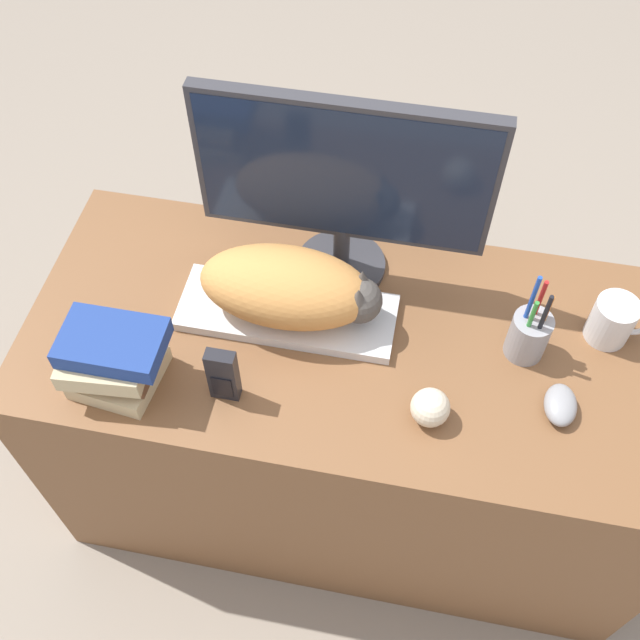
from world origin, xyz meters
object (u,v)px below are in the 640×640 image
object	(u,v)px
cat	(292,288)
coffee_mug	(613,321)
monitor	(344,181)
keyboard	(287,313)
computer_mouse	(560,405)
baseball	(430,408)
book_stack	(113,358)
phone	(223,375)
pen_cup	(529,334)

from	to	relation	value
cat	coffee_mug	world-z (taller)	cat
cat	monitor	bearing A→B (deg)	63.95
keyboard	monitor	xyz separation A→B (m)	(0.09, 0.15, 0.25)
monitor	computer_mouse	bearing A→B (deg)	-29.91
keyboard	baseball	size ratio (longest dim) A/B	6.01
baseball	book_stack	xyz separation A→B (m)	(-0.62, -0.03, 0.04)
coffee_mug	book_stack	distance (m)	1.01
monitor	book_stack	xyz separation A→B (m)	(-0.38, -0.37, -0.19)
keyboard	computer_mouse	xyz separation A→B (m)	(0.57, -0.12, 0.01)
cat	phone	xyz separation A→B (m)	(-0.09, -0.21, -0.03)
phone	monitor	bearing A→B (deg)	65.50
monitor	pen_cup	distance (m)	0.48
phone	coffee_mug	bearing A→B (deg)	21.19
cat	coffee_mug	xyz separation A→B (m)	(0.66, 0.08, -0.05)
pen_cup	phone	bearing A→B (deg)	-159.44
coffee_mug	book_stack	xyz separation A→B (m)	(-0.97, -0.30, 0.03)
baseball	monitor	bearing A→B (deg)	124.35
pen_cup	book_stack	xyz separation A→B (m)	(-0.80, -0.22, 0.02)
pen_cup	baseball	bearing A→B (deg)	-132.34
pen_cup	book_stack	size ratio (longest dim) A/B	1.12
cat	coffee_mug	size ratio (longest dim) A/B	3.05
cat	pen_cup	bearing A→B (deg)	0.65
keyboard	phone	world-z (taller)	phone
cat	phone	size ratio (longest dim) A/B	2.75
monitor	coffee_mug	bearing A→B (deg)	-7.40
keyboard	coffee_mug	bearing A→B (deg)	6.74
book_stack	phone	bearing A→B (deg)	1.97
coffee_mug	book_stack	size ratio (longest dim) A/B	0.61
book_stack	computer_mouse	bearing A→B (deg)	6.23
cat	book_stack	xyz separation A→B (m)	(-0.31, -0.22, -0.02)
cat	phone	distance (m)	0.23
monitor	computer_mouse	size ratio (longest dim) A/B	6.26
keyboard	cat	distance (m)	0.09
monitor	coffee_mug	world-z (taller)	monitor
baseball	cat	bearing A→B (deg)	148.75
cat	computer_mouse	xyz separation A→B (m)	(0.56, -0.12, -0.08)
cat	monitor	xyz separation A→B (m)	(0.08, 0.15, 0.16)
computer_mouse	phone	size ratio (longest dim) A/B	0.69
monitor	book_stack	distance (m)	0.57
monitor	phone	world-z (taller)	monitor
keyboard	monitor	bearing A→B (deg)	60.19
phone	book_stack	world-z (taller)	book_stack
pen_cup	baseball	distance (m)	0.26
cat	baseball	bearing A→B (deg)	-31.25
coffee_mug	phone	world-z (taller)	phone
keyboard	coffee_mug	distance (m)	0.68
baseball	phone	size ratio (longest dim) A/B	0.56
monitor	baseball	size ratio (longest dim) A/B	7.74
baseball	pen_cup	bearing A→B (deg)	47.66
monitor	keyboard	bearing A→B (deg)	-119.81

